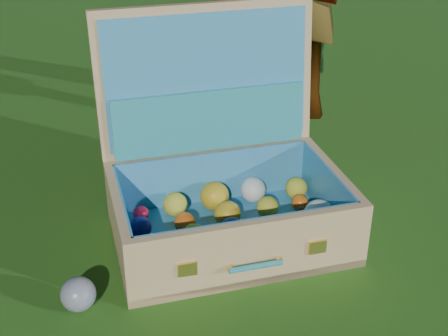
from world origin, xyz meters
The scene contains 3 objects.
ground centered at (0.00, 0.00, 0.00)m, with size 60.00×60.00×0.00m, color #215114.
stray_ball centered at (-0.51, -0.16, 0.04)m, with size 0.08×0.08×0.08m, color teal.
suitcase centered at (-0.12, 0.11, 0.16)m, with size 0.63×0.52×0.57m.
Camera 1 is at (-0.39, -1.29, 0.95)m, focal length 50.00 mm.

